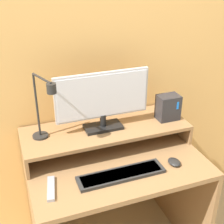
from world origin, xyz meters
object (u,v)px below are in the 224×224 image
(router_dock, at_px, (168,107))
(mouse, at_px, (174,162))
(keyboard, at_px, (121,174))
(desk_lamp, at_px, (44,108))
(remote_control, at_px, (51,188))
(monitor, at_px, (103,99))

(router_dock, relative_size, mouse, 1.85)
(router_dock, relative_size, keyboard, 0.33)
(router_dock, xyz_separation_m, mouse, (-0.11, -0.29, -0.20))
(router_dock, height_order, mouse, router_dock)
(keyboard, xyz_separation_m, mouse, (0.32, -0.00, 0.00))
(desk_lamp, distance_m, keyboard, 0.54)
(router_dock, distance_m, remote_control, 0.87)
(mouse, distance_m, remote_control, 0.70)
(keyboard, height_order, mouse, mouse)
(keyboard, xyz_separation_m, remote_control, (-0.37, 0.02, -0.00))
(monitor, distance_m, remote_control, 0.57)
(desk_lamp, xyz_separation_m, mouse, (0.66, -0.27, -0.33))
(desk_lamp, xyz_separation_m, remote_control, (-0.04, -0.25, -0.33))
(monitor, bearing_deg, mouse, -45.04)
(monitor, bearing_deg, remote_control, -142.46)
(monitor, relative_size, remote_control, 3.03)
(desk_lamp, distance_m, mouse, 0.78)
(keyboard, bearing_deg, monitor, 88.98)
(monitor, xyz_separation_m, mouse, (0.32, -0.32, -0.31))
(router_dock, distance_m, mouse, 0.37)
(remote_control, bearing_deg, router_dock, 18.28)
(mouse, bearing_deg, router_dock, 69.97)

